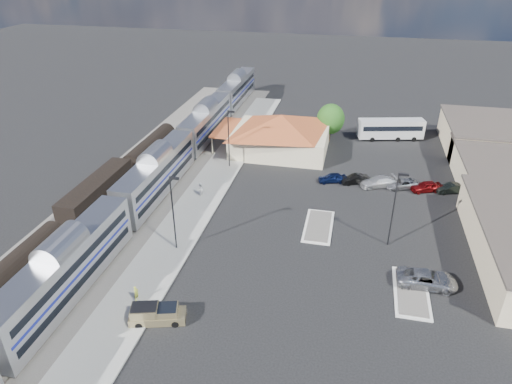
% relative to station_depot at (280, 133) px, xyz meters
% --- Properties ---
extents(ground, '(280.00, 280.00, 0.00)m').
position_rel_station_depot_xyz_m(ground, '(4.56, -24.00, -3.13)').
color(ground, black).
rests_on(ground, ground).
extents(railbed, '(16.00, 100.00, 0.12)m').
position_rel_station_depot_xyz_m(railbed, '(-16.44, -16.00, -3.07)').
color(railbed, '#4C4944').
rests_on(railbed, ground).
extents(platform, '(5.50, 92.00, 0.18)m').
position_rel_station_depot_xyz_m(platform, '(-7.44, -18.00, -3.04)').
color(platform, gray).
rests_on(platform, ground).
extents(passenger_train, '(3.00, 104.00, 5.55)m').
position_rel_station_depot_xyz_m(passenger_train, '(-13.44, -18.47, -0.26)').
color(passenger_train, silver).
rests_on(passenger_train, ground).
extents(freight_cars, '(2.80, 46.00, 4.00)m').
position_rel_station_depot_xyz_m(freight_cars, '(-19.44, -23.58, -1.21)').
color(freight_cars, black).
rests_on(freight_cars, ground).
extents(station_depot, '(18.35, 12.24, 6.20)m').
position_rel_station_depot_xyz_m(station_depot, '(0.00, 0.00, 0.00)').
color(station_depot, '#BFAE8C').
rests_on(station_depot, ground).
extents(buildings_east, '(14.40, 51.40, 4.80)m').
position_rel_station_depot_xyz_m(buildings_east, '(32.56, -9.72, -0.86)').
color(buildings_east, '#C6B28C').
rests_on(buildings_east, ground).
extents(traffic_island_south, '(3.30, 7.50, 0.21)m').
position_rel_station_depot_xyz_m(traffic_island_south, '(8.56, -22.00, -3.03)').
color(traffic_island_south, silver).
rests_on(traffic_island_south, ground).
extents(traffic_island_north, '(3.30, 7.50, 0.21)m').
position_rel_station_depot_xyz_m(traffic_island_north, '(18.56, -32.00, -3.03)').
color(traffic_island_north, silver).
rests_on(traffic_island_north, ground).
extents(lamp_plat_s, '(1.08, 0.25, 9.00)m').
position_rel_station_depot_xyz_m(lamp_plat_s, '(-6.34, -30.00, 2.21)').
color(lamp_plat_s, black).
rests_on(lamp_plat_s, ground).
extents(lamp_plat_n, '(1.08, 0.25, 9.00)m').
position_rel_station_depot_xyz_m(lamp_plat_n, '(-6.34, -8.00, 2.21)').
color(lamp_plat_n, black).
rests_on(lamp_plat_n, ground).
extents(lamp_lot, '(1.08, 0.25, 9.00)m').
position_rel_station_depot_xyz_m(lamp_lot, '(16.66, -24.00, 2.21)').
color(lamp_lot, black).
rests_on(lamp_lot, ground).
extents(tree_depot, '(4.71, 4.71, 6.63)m').
position_rel_station_depot_xyz_m(tree_depot, '(7.56, 6.00, 0.89)').
color(tree_depot, '#382314').
rests_on(tree_depot, ground).
extents(pickup_truck, '(5.26, 3.11, 1.71)m').
position_rel_station_depot_xyz_m(pickup_truck, '(-3.94, -40.87, -2.32)').
color(pickup_truck, '#9C8C60').
rests_on(pickup_truck, ground).
extents(suv, '(5.95, 2.85, 1.64)m').
position_rel_station_depot_xyz_m(suv, '(20.03, -30.51, -2.31)').
color(suv, '#999BA1').
rests_on(suv, ground).
extents(coach_bus, '(11.40, 5.01, 3.57)m').
position_rel_station_depot_xyz_m(coach_bus, '(17.85, 9.23, -1.07)').
color(coach_bus, white).
rests_on(coach_bus, ground).
extents(person_a, '(0.46, 0.63, 1.57)m').
position_rel_station_depot_xyz_m(person_a, '(-6.95, -38.85, -2.17)').
color(person_a, gold).
rests_on(person_a, platform).
extents(person_b, '(0.98, 1.08, 1.82)m').
position_rel_station_depot_xyz_m(person_b, '(-7.79, -17.72, -2.04)').
color(person_b, silver).
rests_on(person_b, platform).
extents(parked_car_a, '(4.26, 2.66, 1.35)m').
position_rel_station_depot_xyz_m(parked_car_a, '(9.24, -9.65, -2.45)').
color(parked_car_a, '#0D1741').
rests_on(parked_car_a, ground).
extents(parked_car_b, '(4.26, 2.91, 1.33)m').
position_rel_station_depot_xyz_m(parked_car_b, '(12.44, -9.35, -2.47)').
color(parked_car_b, black).
rests_on(parked_car_b, ground).
extents(parked_car_c, '(5.54, 3.98, 1.49)m').
position_rel_station_depot_xyz_m(parked_car_c, '(15.64, -9.65, -2.39)').
color(parked_car_c, silver).
rests_on(parked_car_c, ground).
extents(parked_car_d, '(5.15, 3.79, 1.30)m').
position_rel_station_depot_xyz_m(parked_car_d, '(18.84, -9.35, -2.48)').
color(parked_car_d, gray).
rests_on(parked_car_d, ground).
extents(parked_car_e, '(4.60, 3.17, 1.45)m').
position_rel_station_depot_xyz_m(parked_car_e, '(22.04, -9.65, -2.40)').
color(parked_car_e, maroon).
rests_on(parked_car_e, ground).
extents(parked_car_f, '(4.29, 2.66, 1.33)m').
position_rel_station_depot_xyz_m(parked_car_f, '(25.24, -9.35, -2.46)').
color(parked_car_f, black).
rests_on(parked_car_f, ground).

